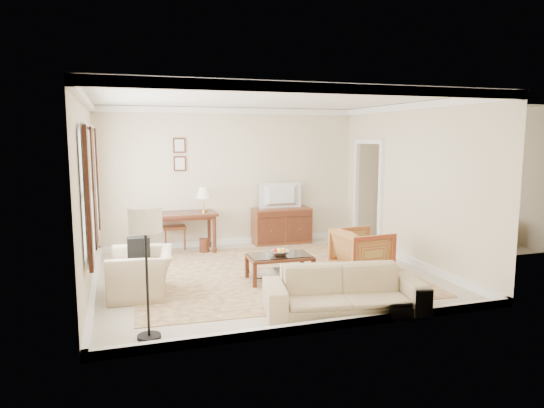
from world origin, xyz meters
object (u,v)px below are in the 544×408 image
sideboard (282,226)px  tv (282,187)px  sofa (344,283)px  writing_desk (179,218)px  striped_armchair (362,249)px  club_armchair (141,266)px  coffee_table (280,261)px

sideboard → tv: 0.83m
sideboard → sofa: 4.30m
writing_desk → sideboard: size_ratio=1.17×
striped_armchair → club_armchair: bearing=85.8°
writing_desk → sideboard: bearing=5.0°
sideboard → sofa: sofa is taller
coffee_table → striped_armchair: (1.44, -0.05, 0.09)m
coffee_table → striped_armchair: 1.44m
striped_armchair → sofa: striped_armchair is taller
tv → sofa: size_ratio=0.43×
sideboard → club_armchair: bearing=-138.8°
writing_desk → club_armchair: (-0.86, -2.49, -0.25)m
sideboard → sofa: bearing=-97.9°
club_armchair → striped_armchair: bearing=96.4°
coffee_table → striped_armchair: size_ratio=1.23×
tv → club_armchair: bearing=40.9°
club_armchair → coffee_table: bearing=98.0°
coffee_table → club_armchair: 2.15m
sideboard → club_armchair: 4.09m
club_armchair → sofa: 2.94m
sofa → coffee_table: bearing=112.3°
coffee_table → tv: bearing=70.3°
sofa → tv: bearing=92.7°
tv → sofa: bearing=82.0°
sideboard → striped_armchair: striped_armchair is taller
writing_desk → coffee_table: (1.29, -2.42, -0.37)m
club_armchair → writing_desk: bearing=167.1°
writing_desk → striped_armchair: bearing=-42.2°
tv → striped_armchair: tv is taller
coffee_table → sofa: bearing=-78.4°
coffee_table → sofa: size_ratio=0.50×
writing_desk → sofa: (1.63, -4.06, -0.29)m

